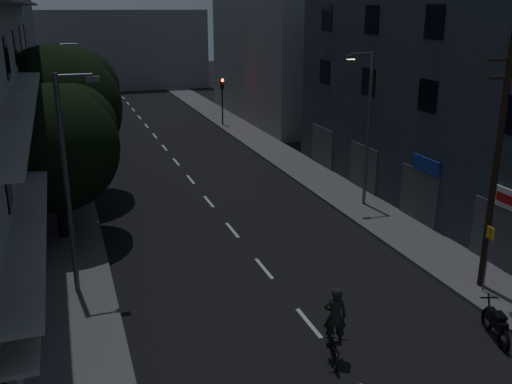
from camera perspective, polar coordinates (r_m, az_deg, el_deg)
ground at (r=36.24m, az=-6.73°, el=1.46°), size 160.00×160.00×0.00m
sidewalk_left at (r=35.49m, az=-18.63°, el=0.39°), size 3.00×90.00×0.15m
sidewalk_right at (r=38.43m, az=4.25°, el=2.61°), size 3.00×90.00×0.15m
lane_markings at (r=42.16m, az=-8.59°, el=3.74°), size 0.15×60.50×0.01m
building_right at (r=30.37m, az=20.80°, el=7.87°), size 6.19×28.00×11.00m
building_far_right at (r=54.65m, az=1.67°, el=14.04°), size 6.00×20.00×13.00m
building_far_end at (r=79.52m, az=-14.19°, el=13.65°), size 24.00×8.00×10.00m
tree_near at (r=26.63m, az=-19.42°, el=4.65°), size 5.69×5.69×7.02m
tree_mid at (r=32.42m, az=-19.10°, el=8.35°), size 6.75×6.75×8.31m
tree_far at (r=46.71m, az=-19.33°, el=10.07°), size 5.75×5.75×7.12m
traffic_signal_far_right at (r=51.47m, az=-3.39°, el=9.97°), size 0.28×0.37×4.10m
traffic_signal_far_left at (r=50.86m, az=-18.20°, el=9.03°), size 0.28×0.37×4.10m
street_lamp_left_near at (r=21.03m, az=-18.19°, el=1.59°), size 1.51×0.25×8.00m
street_lamp_right at (r=30.08m, az=10.99°, el=6.88°), size 1.51×0.25×8.00m
street_lamp_left_far at (r=38.83m, az=-18.49°, el=8.73°), size 1.51×0.25×8.00m
utility_pole at (r=21.99m, az=22.88°, el=2.48°), size 1.80×0.24×9.00m
bus_stop_sign at (r=22.49m, az=22.22°, el=-5.14°), size 0.06×0.35×2.52m
motorcycle at (r=20.30m, az=22.86°, el=-12.11°), size 0.84×1.95×1.29m
cyclist at (r=17.84m, az=7.82°, el=-13.99°), size 1.24×2.00×2.40m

